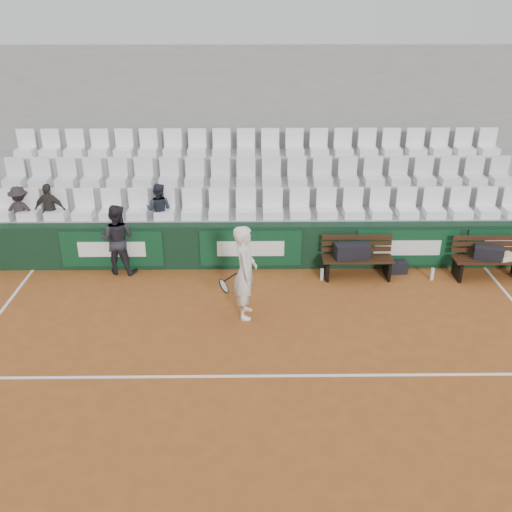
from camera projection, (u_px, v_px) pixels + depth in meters
The scene contains 23 objects.
ground at pixel (264, 376), 9.10m from camera, with size 80.00×80.00×0.00m, color #954F21.
court_baseline at pixel (264, 376), 9.10m from camera, with size 18.00×0.06×0.01m, color white.
back_barrier at pixel (263, 246), 12.51m from camera, with size 18.00×0.34×1.00m.
grandstand_tier_front at pixel (259, 235), 13.08m from camera, with size 18.00×0.95×1.00m, color gray.
grandstand_tier_mid at pixel (259, 211), 13.85m from camera, with size 18.00×0.95×1.45m, color gray.
grandstand_tier_back at pixel (258, 190), 14.61m from camera, with size 18.00×0.95×1.90m, color #959592.
grandstand_rear_wall at pixel (258, 136), 14.65m from camera, with size 18.00×0.30×4.40m, color gray.
seat_row_front at pixel (259, 204), 12.58m from camera, with size 11.90×0.44×0.63m, color white.
seat_row_mid at pixel (259, 172), 13.25m from camera, with size 11.90×0.44×0.63m, color silver.
seat_row_back at pixel (258, 143), 13.92m from camera, with size 11.90×0.44×0.63m, color white.
bench_left at pixel (357, 268), 12.15m from camera, with size 1.50×0.56×0.45m, color #321C0F.
bench_right at pixel (488, 268), 12.12m from camera, with size 1.50×0.56×0.45m, color #341B0F.
sports_bag_left at pixel (352, 251), 12.01m from camera, with size 0.72×0.31×0.31m, color black.
sports_bag_right at pixel (489, 253), 11.97m from camera, with size 0.58×0.27×0.27m, color black.
towel at pixel (505, 257), 11.99m from camera, with size 0.39×0.28×0.11m, color beige.
sports_bag_ground at pixel (397, 267), 12.39m from camera, with size 0.43×0.26×0.26m, color black.
water_bottle_near at pixel (322, 274), 12.07m from camera, with size 0.07×0.07×0.26m, color silver.
water_bottle_far at pixel (432, 274), 12.07m from camera, with size 0.07×0.07×0.27m, color silver.
tennis_player at pixel (245, 272), 10.44m from camera, with size 0.71×0.66×1.82m.
ball_kid at pixel (117, 239), 12.14m from camera, with size 0.75×0.59×1.55m, color black.
spectator_a at pixel (17, 192), 12.45m from camera, with size 0.75×0.43×1.17m, color black.
spectator_b at pixel (47, 191), 12.44m from camera, with size 0.72×0.30×1.22m, color #2E2925.
spectator_c at pixel (158, 191), 12.47m from camera, with size 0.59×0.46×1.22m, color #212732.
Camera 1 is at (-0.22, -7.43, 5.60)m, focal length 40.00 mm.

